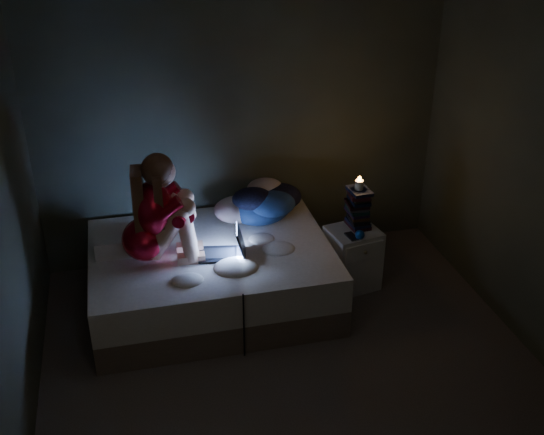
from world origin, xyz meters
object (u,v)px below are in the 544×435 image
object	(u,v)px
laptop	(221,242)
phone	(349,236)
nightstand	(352,258)
candle	(359,183)
bed	(212,276)
woman	(142,210)

from	to	relation	value
laptop	phone	world-z (taller)	laptop
nightstand	phone	distance (m)	0.30
laptop	candle	xyz separation A→B (m)	(1.20, 0.18, 0.30)
bed	nightstand	xyz separation A→B (m)	(1.22, -0.02, 0.01)
laptop	phone	bearing A→B (deg)	11.83
nightstand	candle	xyz separation A→B (m)	(0.04, 0.06, 0.68)
bed	laptop	bearing A→B (deg)	-64.75
laptop	candle	size ratio (longest dim) A/B	4.55
laptop	bed	bearing A→B (deg)	125.57
bed	nightstand	bearing A→B (deg)	-0.86
nightstand	candle	distance (m)	0.69
woman	nightstand	world-z (taller)	woman
candle	nightstand	bearing A→B (deg)	-125.50
candle	phone	world-z (taller)	candle
bed	woman	world-z (taller)	woman
bed	phone	size ratio (longest dim) A/B	13.78
bed	laptop	distance (m)	0.42
bed	woman	bearing A→B (deg)	-172.22
woman	phone	world-z (taller)	woman
bed	candle	distance (m)	1.44
nightstand	laptop	bearing A→B (deg)	175.76
woman	candle	distance (m)	1.78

